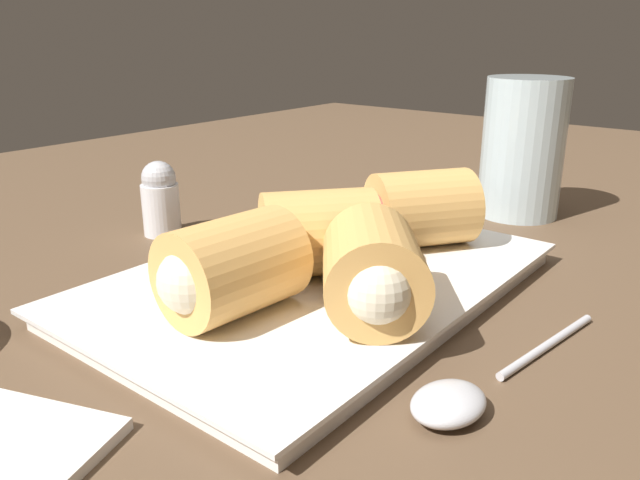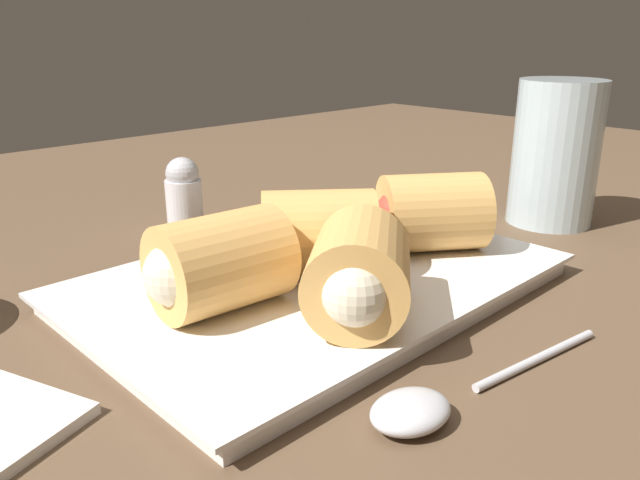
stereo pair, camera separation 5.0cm
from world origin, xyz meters
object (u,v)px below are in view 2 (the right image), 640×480
object	(u,v)px
drinking_glass	(556,153)
salt_shaker	(184,194)
spoon	(428,404)
serving_plate	(320,282)

from	to	relation	value
drinking_glass	salt_shaker	distance (cm)	34.00
spoon	drinking_glass	bearing A→B (deg)	17.93
serving_plate	drinking_glass	world-z (taller)	drinking_glass
drinking_glass	serving_plate	bearing A→B (deg)	173.08
serving_plate	drinking_glass	xyz separation A→B (cm)	(26.82, -3.26, 5.80)
salt_shaker	serving_plate	bearing A→B (deg)	-93.71
salt_shaker	spoon	bearing A→B (deg)	-103.32
spoon	drinking_glass	xyz separation A→B (cm)	(33.39, 10.80, 5.89)
drinking_glass	salt_shaker	bearing A→B (deg)	139.15
serving_plate	drinking_glass	distance (cm)	27.63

